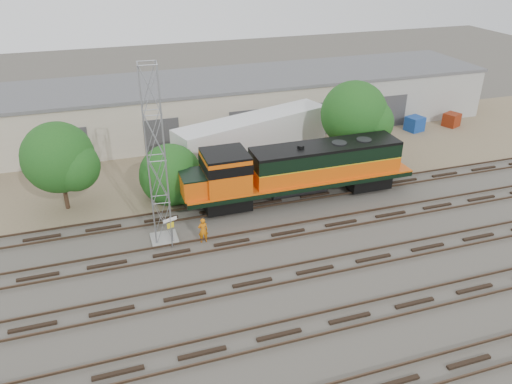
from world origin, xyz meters
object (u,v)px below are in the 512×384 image
object	(u,v)px
semi_trailer	(257,134)
signal_tower	(157,162)
worker	(203,230)
locomotive	(296,170)

from	to	relation	value
semi_trailer	signal_tower	bearing A→B (deg)	-152.53
worker	semi_trailer	bearing A→B (deg)	-122.30
locomotive	worker	xyz separation A→B (m)	(-8.03, -3.73, -1.57)
worker	semi_trailer	size ratio (longest dim) A/B	0.12
signal_tower	semi_trailer	size ratio (longest dim) A/B	0.81
worker	semi_trailer	distance (m)	13.25
locomotive	semi_trailer	distance (m)	7.23
worker	semi_trailer	xyz separation A→B (m)	(7.28, 10.91, 1.89)
locomotive	signal_tower	xyz separation A→B (m)	(-10.48, -2.72, 3.29)
worker	signal_tower	bearing A→B (deg)	-20.90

